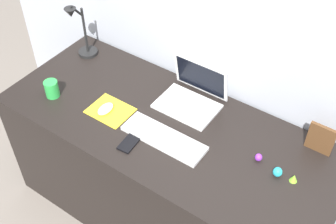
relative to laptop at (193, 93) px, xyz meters
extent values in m
plane|color=slate|center=(-0.01, -0.21, -0.79)|extent=(6.00, 6.00, 0.00)
cube|color=#B2B7C1|center=(-0.01, 0.18, -0.10)|extent=(2.89, 0.05, 1.39)
cube|color=black|center=(-0.01, -0.21, -0.42)|extent=(1.69, 0.70, 0.74)
cube|color=white|center=(0.00, -0.05, -0.05)|extent=(0.30, 0.21, 0.01)
cube|color=white|center=(0.00, 0.07, 0.06)|extent=(0.30, 0.05, 0.20)
cube|color=black|center=(0.00, 0.06, 0.06)|extent=(0.27, 0.03, 0.17)
cube|color=white|center=(0.03, -0.30, -0.04)|extent=(0.41, 0.13, 0.02)
cube|color=yellow|center=(-0.30, -0.29, -0.05)|extent=(0.21, 0.17, 0.00)
ellipsoid|color=white|center=(-0.31, -0.31, -0.03)|extent=(0.06, 0.10, 0.03)
cube|color=black|center=(-0.09, -0.41, -0.05)|extent=(0.07, 0.13, 0.01)
cylinder|color=black|center=(-0.71, 0.00, -0.05)|extent=(0.11, 0.11, 0.02)
cylinder|color=black|center=(-0.71, 0.00, 0.10)|extent=(0.01, 0.01, 0.28)
cylinder|color=black|center=(-0.71, -0.04, 0.25)|extent=(0.01, 0.07, 0.09)
cone|color=black|center=(-0.71, -0.08, 0.25)|extent=(0.06, 0.06, 0.05)
cube|color=brown|center=(0.64, 0.04, 0.02)|extent=(0.12, 0.02, 0.15)
cylinder|color=green|center=(-0.62, -0.37, -0.01)|extent=(0.07, 0.07, 0.09)
ellipsoid|color=purple|center=(0.45, -0.16, -0.04)|extent=(0.03, 0.03, 0.04)
cone|color=#8CDB33|center=(0.62, -0.18, -0.04)|extent=(0.03, 0.03, 0.04)
ellipsoid|color=#28B7CC|center=(0.55, -0.19, -0.03)|extent=(0.04, 0.04, 0.05)
camera|label=1|loc=(0.82, -1.41, 1.44)|focal=46.46mm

